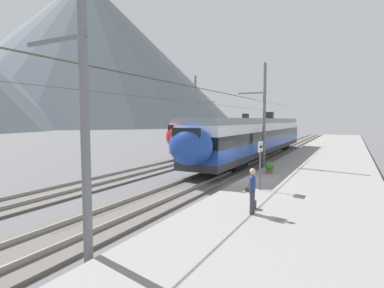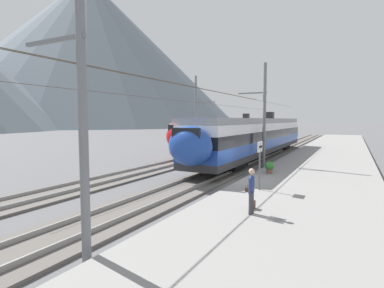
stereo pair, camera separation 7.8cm
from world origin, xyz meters
The scene contains 15 objects.
ground_plane centered at (0.00, 0.00, 0.00)m, with size 400.00×400.00×0.00m, color #565659.
platform_slab centered at (0.00, -4.28, 0.14)m, with size 120.00×7.29×0.28m, color gray.
track_near centered at (0.00, 1.69, 0.07)m, with size 120.00×3.00×0.28m.
track_far centered at (0.00, 6.80, 0.07)m, with size 120.00×3.00×0.28m.
train_near_platform centered at (11.61, 1.69, 2.23)m, with size 28.68×2.88×4.27m.
train_far_track centered at (19.24, 6.80, 2.23)m, with size 28.45×2.89×4.27m.
catenary_mast_west centered at (-11.34, -0.09, 3.81)m, with size 44.74×2.23×7.19m.
catenary_mast_mid centered at (6.45, -0.10, 4.17)m, with size 44.74×2.23×8.02m.
catenary_mast_far_side centered at (12.85, 8.77, 4.34)m, with size 44.74×2.42×8.45m.
platform_sign centered at (-2.21, -2.30, 2.03)m, with size 0.70×0.08×2.38m.
passenger_walking centered at (-6.19, -3.10, 1.23)m, with size 0.53×0.22×1.69m.
handbag_beside_passenger centered at (-5.52, -2.94, 0.45)m, with size 0.32×0.18×0.44m.
handbag_near_sign centered at (-2.82, -1.91, 0.40)m, with size 0.32×0.18×0.35m.
potted_plant_platform_edge centered at (2.66, -1.61, 0.72)m, with size 0.58×0.58×0.77m.
mountain_right_ridge centered at (126.44, 142.33, 45.69)m, with size 185.42×185.42×91.37m, color slate.
Camera 1 is at (-16.97, -6.25, 3.75)m, focal length 28.71 mm.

